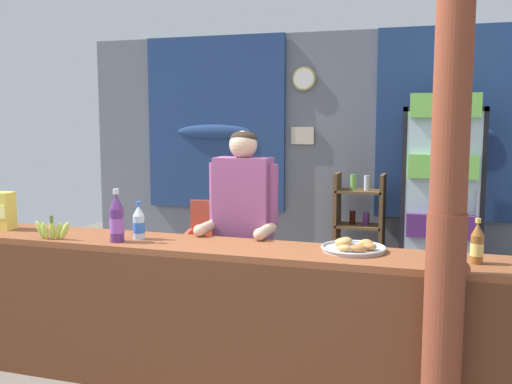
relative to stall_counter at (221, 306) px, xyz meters
The scene contains 14 objects.
ground_plane 1.15m from the stall_counter, 92.92° to the left, with size 8.10×8.10×0.00m, color slate.
back_wall_curtained 3.01m from the stall_counter, 90.91° to the left, with size 5.17×0.22×2.54m.
stall_counter is the anchor object (origin of this frame).
timber_post 1.42m from the stall_counter, ahead, with size 0.21×0.19×2.44m.
drink_fridge 2.66m from the stall_counter, 62.34° to the left, with size 0.68×0.75×1.88m.
bottle_shelf_rack 2.59m from the stall_counter, 80.14° to the left, with size 0.48×0.28×1.14m.
plastic_lawn_chair 2.33m from the stall_counter, 114.25° to the left, with size 0.53×0.53×0.86m.
shopkeeper 0.72m from the stall_counter, 95.97° to the left, with size 0.49×0.42×1.59m.
soda_bottle_grape_soda 0.85m from the stall_counter, behind, with size 0.09×0.09×0.33m.
soda_bottle_iced_tea 1.49m from the stall_counter, ahead, with size 0.07×0.07×0.24m.
soda_bottle_water 0.76m from the stall_counter, 169.17° to the left, with size 0.08×0.08×0.24m.
snack_box_instant_noodle 1.75m from the stall_counter, behind, with size 0.17×0.11×0.26m.
pastry_tray 0.86m from the stall_counter, 14.24° to the left, with size 0.38×0.38×0.07m.
banana_bunch 1.20m from the stall_counter, behind, with size 0.27×0.06×0.16m.
Camera 1 is at (1.32, -2.97, 1.68)m, focal length 41.92 mm.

